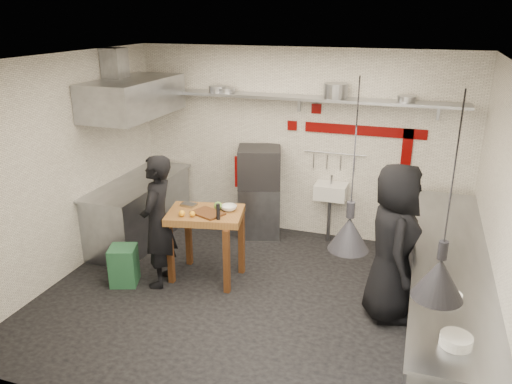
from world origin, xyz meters
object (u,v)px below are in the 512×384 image
(oven_stand, at_px, (259,209))
(green_bin, at_px, (124,265))
(combi_oven, at_px, (259,167))
(chef_right, at_px, (393,243))
(prep_table, at_px, (206,245))
(chef_left, at_px, (158,222))

(oven_stand, bearing_deg, green_bin, -136.87)
(combi_oven, bearing_deg, chef_right, -54.88)
(prep_table, relative_size, chef_right, 0.51)
(oven_stand, height_order, green_bin, oven_stand)
(combi_oven, distance_m, prep_table, 1.63)
(green_bin, bearing_deg, oven_stand, 60.07)
(oven_stand, height_order, chef_left, chef_left)
(green_bin, height_order, chef_left, chef_left)
(green_bin, bearing_deg, combi_oven, 59.73)
(green_bin, height_order, chef_right, chef_right)
(oven_stand, xyz_separation_m, chef_left, (-0.71, -1.81, 0.44))
(combi_oven, relative_size, chef_right, 0.35)
(green_bin, bearing_deg, chef_left, 21.45)
(green_bin, bearing_deg, prep_table, 27.10)
(green_bin, relative_size, chef_left, 0.30)
(chef_left, bearing_deg, oven_stand, 150.37)
(prep_table, bearing_deg, green_bin, -165.13)
(oven_stand, bearing_deg, chef_left, -128.33)
(combi_oven, relative_size, prep_table, 0.67)
(oven_stand, bearing_deg, prep_table, -114.94)
(oven_stand, height_order, prep_table, prep_table)
(combi_oven, xyz_separation_m, prep_table, (-0.22, -1.49, -0.63))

